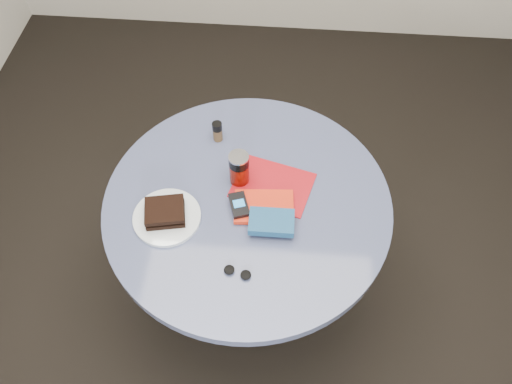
# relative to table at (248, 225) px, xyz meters

# --- Properties ---
(ground) EXTENTS (4.00, 4.00, 0.00)m
(ground) POSITION_rel_table_xyz_m (0.00, 0.00, -0.59)
(ground) COLOR black
(ground) RESTS_ON ground
(table) EXTENTS (1.00, 1.00, 0.75)m
(table) POSITION_rel_table_xyz_m (0.00, 0.00, 0.00)
(table) COLOR black
(table) RESTS_ON ground
(plate) EXTENTS (0.29, 0.29, 0.01)m
(plate) POSITION_rel_table_xyz_m (-0.26, -0.10, 0.17)
(plate) COLOR silver
(plate) RESTS_ON table
(sandwich) EXTENTS (0.15, 0.13, 0.05)m
(sandwich) POSITION_rel_table_xyz_m (-0.27, -0.10, 0.20)
(sandwich) COLOR black
(sandwich) RESTS_ON plate
(soda_can) EXTENTS (0.08, 0.08, 0.13)m
(soda_can) POSITION_rel_table_xyz_m (-0.04, 0.08, 0.23)
(soda_can) COLOR #680F05
(soda_can) RESTS_ON table
(pepper_grinder) EXTENTS (0.05, 0.05, 0.08)m
(pepper_grinder) POSITION_rel_table_xyz_m (-0.14, 0.27, 0.21)
(pepper_grinder) COLOR #4E3921
(pepper_grinder) RESTS_ON table
(magazine) EXTENTS (0.31, 0.26, 0.00)m
(magazine) POSITION_rel_table_xyz_m (0.08, 0.07, 0.17)
(magazine) COLOR maroon
(magazine) RESTS_ON table
(red_book) EXTENTS (0.21, 0.15, 0.02)m
(red_book) POSITION_rel_table_xyz_m (0.06, -0.03, 0.18)
(red_book) COLOR red
(red_book) RESTS_ON magazine
(novel) EXTENTS (0.15, 0.10, 0.03)m
(novel) POSITION_rel_table_xyz_m (0.09, -0.11, 0.20)
(novel) COLOR navy
(novel) RESTS_ON red_book
(mp3_player) EXTENTS (0.08, 0.11, 0.02)m
(mp3_player) POSITION_rel_table_xyz_m (-0.02, -0.04, 0.19)
(mp3_player) COLOR black
(mp3_player) RESTS_ON red_book
(headphones) EXTENTS (0.10, 0.06, 0.02)m
(headphones) POSITION_rel_table_xyz_m (-0.00, -0.28, 0.17)
(headphones) COLOR black
(headphones) RESTS_ON table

